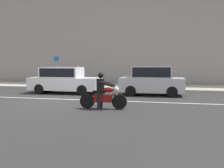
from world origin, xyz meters
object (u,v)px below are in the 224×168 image
(street_sign_post, at_px, (57,67))
(pedestrian_bystander, at_px, (78,73))
(parked_sedan_white, at_px, (64,80))
(parked_hatchback_silver, at_px, (152,80))
(motorcycle_with_rider_black_leather, at_px, (103,94))

(street_sign_post, xyz_separation_m, pedestrian_bystander, (1.85, 0.41, -0.54))
(street_sign_post, distance_m, pedestrian_bystander, 1.97)
(parked_sedan_white, xyz_separation_m, pedestrian_bystander, (-1.01, 5.34, 0.24))
(parked_hatchback_silver, xyz_separation_m, pedestrian_bystander, (-6.72, 5.15, 0.19))
(parked_sedan_white, bearing_deg, parked_hatchback_silver, 1.85)
(motorcycle_with_rider_black_leather, distance_m, pedestrian_bystander, 11.23)
(motorcycle_with_rider_black_leather, bearing_deg, street_sign_post, 124.73)
(motorcycle_with_rider_black_leather, relative_size, pedestrian_bystander, 1.22)
(motorcycle_with_rider_black_leather, bearing_deg, parked_hatchback_silver, 69.53)
(parked_sedan_white, bearing_deg, motorcycle_with_rider_black_leather, -50.98)
(parked_hatchback_silver, bearing_deg, parked_sedan_white, -178.15)
(parked_sedan_white, xyz_separation_m, parked_hatchback_silver, (5.72, 0.18, 0.05))
(parked_hatchback_silver, xyz_separation_m, street_sign_post, (-8.57, 4.74, 0.73))
(parked_hatchback_silver, bearing_deg, street_sign_post, 151.04)
(motorcycle_with_rider_black_leather, xyz_separation_m, pedestrian_bystander, (-4.87, 10.11, 0.48))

